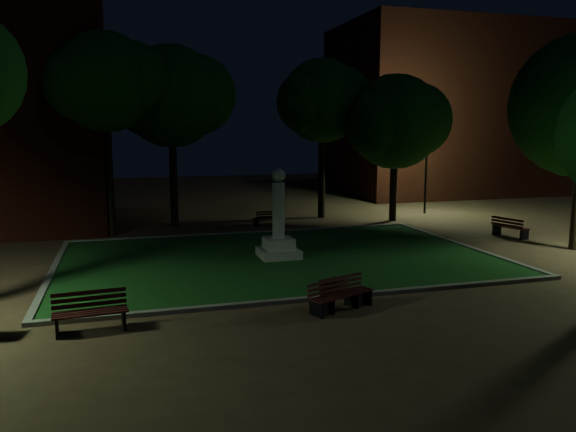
% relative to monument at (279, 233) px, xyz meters
% --- Properties ---
extents(ground, '(80.00, 80.00, 0.00)m').
position_rel_monument_xyz_m(ground, '(0.00, -2.00, -0.96)').
color(ground, brown).
extents(lawn, '(15.00, 10.00, 0.08)m').
position_rel_monument_xyz_m(lawn, '(0.00, 0.00, -0.92)').
color(lawn, '#1A4F1A').
rests_on(lawn, ground).
extents(lawn_kerb, '(15.40, 10.40, 0.12)m').
position_rel_monument_xyz_m(lawn_kerb, '(0.00, 0.00, -0.90)').
color(lawn_kerb, slate).
rests_on(lawn_kerb, ground).
extents(monument, '(1.40, 1.40, 3.20)m').
position_rel_monument_xyz_m(monument, '(0.00, 0.00, 0.00)').
color(monument, '#ACA9A0').
rests_on(monument, lawn).
extents(building_far, '(16.00, 10.00, 12.00)m').
position_rel_monument_xyz_m(building_far, '(18.00, 18.00, 5.04)').
color(building_far, '#48190E').
rests_on(building_far, ground).
extents(tree_north_wl, '(5.18, 4.23, 8.73)m').
position_rel_monument_xyz_m(tree_north_wl, '(-5.76, 6.28, 5.65)').
color(tree_north_wl, black).
rests_on(tree_north_wl, ground).
extents(tree_north_er, '(5.31, 4.33, 8.28)m').
position_rel_monument_xyz_m(tree_north_er, '(4.87, 8.72, 5.14)').
color(tree_north_er, black).
rests_on(tree_north_er, ground).
extents(tree_ne, '(5.84, 4.77, 7.41)m').
position_rel_monument_xyz_m(tree_ne, '(8.08, 6.81, 4.07)').
color(tree_ne, black).
rests_on(tree_ne, ground).
extents(tree_far_north, '(5.88, 4.80, 8.58)m').
position_rel_monument_xyz_m(tree_far_north, '(-2.84, 8.28, 5.22)').
color(tree_far_north, black).
rests_on(tree_far_north, ground).
extents(lamppost_ne, '(1.18, 0.28, 4.59)m').
position_rel_monument_xyz_m(lamppost_ne, '(10.83, 8.55, 2.24)').
color(lamppost_ne, black).
rests_on(lamppost_ne, ground).
extents(bench_near_left, '(1.51, 1.03, 0.79)m').
position_rel_monument_xyz_m(bench_near_left, '(-0.22, -6.06, -0.59)').
color(bench_near_left, black).
rests_on(bench_near_left, ground).
extents(bench_near_right, '(1.56, 0.98, 0.81)m').
position_rel_monument_xyz_m(bench_near_right, '(0.20, -5.85, -0.58)').
color(bench_near_right, black).
rests_on(bench_near_right, ground).
extents(bench_west_near, '(1.71, 0.73, 0.91)m').
position_rel_monument_xyz_m(bench_west_near, '(-6.12, -5.83, -0.53)').
color(bench_west_near, black).
rests_on(bench_west_near, ground).
extents(bench_right_side, '(0.95, 1.68, 0.87)m').
position_rel_monument_xyz_m(bench_right_side, '(10.72, 1.18, -0.55)').
color(bench_right_side, black).
rests_on(bench_right_side, ground).
extents(bench_far_side, '(1.45, 0.79, 0.76)m').
position_rel_monument_xyz_m(bench_far_side, '(1.39, 7.07, -0.60)').
color(bench_far_side, black).
rests_on(bench_far_side, ground).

